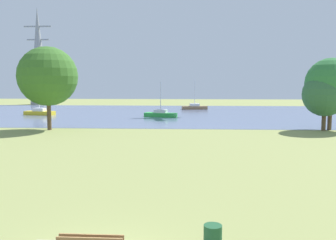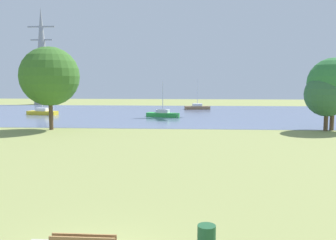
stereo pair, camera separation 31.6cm
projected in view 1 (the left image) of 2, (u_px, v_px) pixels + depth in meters
ground_plane at (159, 141)px, 31.56m from camera, size 160.00×160.00×0.00m
litter_bin at (213, 238)px, 10.85m from camera, size 0.56×0.56×0.80m
water_surface at (173, 113)px, 59.36m from camera, size 140.00×40.00×0.02m
sailboat_green at (161, 114)px, 53.29m from camera, size 5.03×2.85×5.25m
sailboat_yellow at (40, 112)px, 56.46m from camera, size 4.98×2.25×7.04m
sailboat_brown at (195, 107)px, 68.60m from camera, size 4.97×2.22×5.73m
tree_west_far at (48, 76)px, 38.21m from camera, size 6.33×6.33×8.94m
tree_east_far at (325, 94)px, 37.90m from camera, size 4.67×4.67×6.19m
tree_west_near at (331, 83)px, 38.14m from camera, size 5.44×5.44×7.75m
electricity_pylon at (39, 56)px, 83.07m from camera, size 6.40×4.40×22.50m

